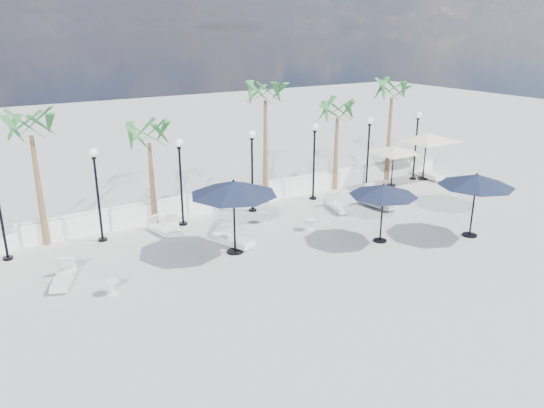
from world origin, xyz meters
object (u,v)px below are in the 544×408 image
lounger_1 (63,278)px  parasol_cream_sq_b (394,146)px  parasol_navy_right (476,181)px  lounger_2 (173,228)px  lounger_0 (161,228)px  lounger_7 (428,174)px  lounger_3 (230,239)px  lounger_6 (377,202)px  parasol_navy_left (234,188)px  lounger_5 (373,195)px  parasol_cream_sq_a (427,133)px  lounger_4 (337,206)px  parasol_navy_mid (383,190)px

lounger_1 → parasol_cream_sq_b: parasol_cream_sq_b is taller
parasol_navy_right → lounger_1: bearing=164.3°
lounger_2 → parasol_navy_right: 12.58m
lounger_0 → lounger_7: size_ratio=0.79×
lounger_3 → parasol_navy_right: size_ratio=0.73×
lounger_3 → lounger_6: bearing=-19.2°
parasol_navy_right → parasol_cream_sq_b: 7.54m
lounger_7 → parasol_navy_left: bearing=-162.4°
lounger_5 → lounger_7: bearing=33.3°
lounger_6 → parasol_cream_sq_a: (5.61, 2.37, 2.40)m
lounger_4 → parasol_navy_left: bearing=-150.8°
lounger_6 → parasol_navy_mid: 4.71m
lounger_1 → lounger_4: bearing=27.8°
parasol_cream_sq_a → lounger_7: bearing=3.4°
lounger_1 → parasol_navy_left: parasol_navy_left is taller
lounger_6 → lounger_1: bearing=173.6°
lounger_4 → lounger_6: bearing=-6.4°
lounger_2 → lounger_0: bearing=172.3°
lounger_6 → parasol_cream_sq_a: bearing=14.6°
lounger_5 → parasol_cream_sq_b: 3.48m
lounger_4 → lounger_6: 2.02m
lounger_6 → parasol_navy_mid: size_ratio=0.73×
parasol_cream_sq_b → lounger_3: bearing=-166.1°
lounger_1 → lounger_2: (4.92, 2.53, -0.02)m
lounger_0 → lounger_5: (10.68, -1.19, 0.00)m
lounger_6 → parasol_navy_right: parasol_navy_right is taller
lounger_0 → parasol_cream_sq_a: size_ratio=0.29×
lounger_6 → parasol_navy_right: (0.77, -4.78, 2.14)m
lounger_5 → parasol_cream_sq_b: (2.54, 1.34, 1.97)m
lounger_1 → lounger_7: bearing=30.5°
lounger_6 → parasol_navy_left: 8.74m
lounger_4 → parasol_cream_sq_a: 8.07m
lounger_7 → parasol_navy_left: 14.95m
lounger_2 → lounger_4: bearing=3.3°
lounger_6 → lounger_2: bearing=159.6°
lounger_0 → parasol_navy_left: (1.71, -3.41, 2.37)m
lounger_2 → parasol_navy_right: (10.34, -6.82, 2.18)m
lounger_5 → lounger_4: bearing=-152.9°
lounger_3 → lounger_7: bearing=-10.9°
lounger_4 → parasol_navy_right: size_ratio=0.62×
lounger_0 → parasol_navy_right: bearing=-45.2°
parasol_navy_left → parasol_navy_mid: parasol_navy_left is taller
parasol_navy_mid → parasol_navy_right: parasol_navy_right is taller
lounger_1 → lounger_6: 14.50m
lounger_0 → parasol_cream_sq_a: 15.84m
lounger_5 → parasol_cream_sq_b: bearing=46.8°
lounger_0 → lounger_3: 3.26m
lounger_0 → lounger_2: lounger_2 is taller
parasol_navy_mid → lounger_3: bearing=152.0°
parasol_cream_sq_a → lounger_3: bearing=-168.5°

